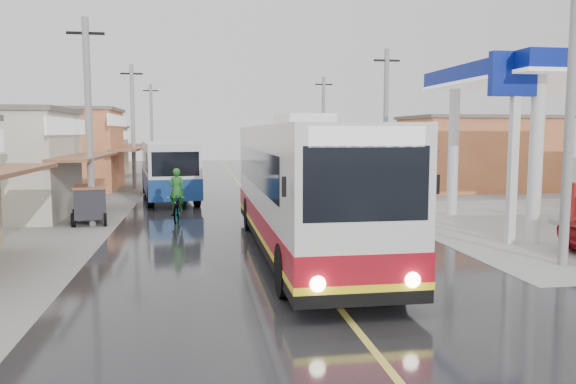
# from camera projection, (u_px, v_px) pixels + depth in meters

# --- Properties ---
(ground) EXTENTS (120.00, 120.00, 0.00)m
(ground) POSITION_uv_depth(u_px,v_px,m) (313.00, 276.00, 14.33)
(ground) COLOR slate
(ground) RESTS_ON ground
(road) EXTENTS (12.00, 90.00, 0.02)m
(road) POSITION_uv_depth(u_px,v_px,m) (255.00, 203.00, 29.05)
(road) COLOR black
(road) RESTS_ON ground
(centre_line) EXTENTS (0.15, 90.00, 0.01)m
(centre_line) POSITION_uv_depth(u_px,v_px,m) (255.00, 203.00, 29.05)
(centre_line) COLOR #D8CC4C
(centre_line) RESTS_ON road
(shopfronts_left) EXTENTS (11.00, 44.00, 5.20)m
(shopfronts_left) POSITION_uv_depth(u_px,v_px,m) (7.00, 201.00, 29.96)
(shopfronts_left) COLOR tan
(shopfronts_left) RESTS_ON ground
(shopfronts_right) EXTENTS (11.00, 44.00, 4.80)m
(shopfronts_right) POSITION_uv_depth(u_px,v_px,m) (555.00, 205.00, 28.47)
(shopfronts_right) COLOR beige
(shopfronts_right) RESTS_ON ground
(utility_poles_left) EXTENTS (1.60, 50.00, 8.00)m
(utility_poles_left) POSITION_uv_depth(u_px,v_px,m) (118.00, 203.00, 28.94)
(utility_poles_left) COLOR gray
(utility_poles_left) RESTS_ON ground
(utility_poles_right) EXTENTS (1.60, 36.00, 8.00)m
(utility_poles_right) POSITION_uv_depth(u_px,v_px,m) (384.00, 201.00, 30.15)
(utility_poles_right) COLOR gray
(utility_poles_right) RESTS_ON ground
(coach_bus) EXTENTS (3.11, 13.32, 4.15)m
(coach_bus) POSITION_uv_depth(u_px,v_px,m) (302.00, 187.00, 17.02)
(coach_bus) COLOR silver
(coach_bus) RESTS_ON road
(second_bus) EXTENTS (3.65, 9.57, 3.10)m
(second_bus) POSITION_uv_depth(u_px,v_px,m) (168.00, 169.00, 30.46)
(second_bus) COLOR silver
(second_bus) RESTS_ON road
(cyclist) EXTENTS (0.82, 2.08, 2.21)m
(cyclist) POSITION_uv_depth(u_px,v_px,m) (177.00, 204.00, 23.05)
(cyclist) COLOR black
(cyclist) RESTS_ON ground
(tricycle_near) EXTENTS (1.62, 2.03, 1.54)m
(tricycle_near) POSITION_uv_depth(u_px,v_px,m) (90.00, 202.00, 22.42)
(tricycle_near) COLOR #26262D
(tricycle_near) RESTS_ON ground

